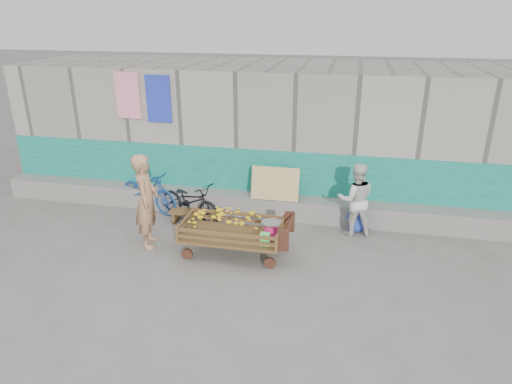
% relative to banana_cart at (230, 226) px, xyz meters
% --- Properties ---
extents(ground, '(80.00, 80.00, 0.00)m').
position_rel_banana_cart_xyz_m(ground, '(0.22, -0.55, -0.57)').
color(ground, '#5B5753').
rests_on(ground, ground).
extents(building_wall, '(12.00, 3.50, 3.00)m').
position_rel_banana_cart_xyz_m(building_wall, '(0.22, 3.50, 0.89)').
color(building_wall, gray).
rests_on(building_wall, ground).
extents(banana_cart, '(1.98, 0.91, 0.85)m').
position_rel_banana_cart_xyz_m(banana_cart, '(0.00, 0.00, 0.00)').
color(banana_cart, '#523518').
rests_on(banana_cart, ground).
extents(bench, '(1.05, 0.31, 0.26)m').
position_rel_banana_cart_xyz_m(bench, '(-1.08, 1.11, -0.38)').
color(bench, '#523518').
rests_on(bench, ground).
extents(vendor_man, '(0.58, 0.74, 1.79)m').
position_rel_banana_cart_xyz_m(vendor_man, '(-1.60, 0.04, 0.32)').
color(vendor_man, '#A37453').
rests_on(vendor_man, ground).
extents(woman, '(0.81, 0.69, 1.47)m').
position_rel_banana_cart_xyz_m(woman, '(2.18, 1.31, 0.16)').
color(woman, silver).
rests_on(woman, ground).
extents(child, '(0.51, 0.46, 0.87)m').
position_rel_banana_cart_xyz_m(child, '(2.23, 1.41, -0.14)').
color(child, '#2843B3').
rests_on(child, ground).
extents(bicycle_dark, '(1.67, 1.12, 0.83)m').
position_rel_banana_cart_xyz_m(bicycle_dark, '(-1.22, 1.30, -0.16)').
color(bicycle_dark, black).
rests_on(bicycle_dark, ground).
extents(bicycle_blue, '(1.65, 0.99, 0.96)m').
position_rel_banana_cart_xyz_m(bicycle_blue, '(-2.25, 1.50, -0.09)').
color(bicycle_blue, '#1B478C').
rests_on(bicycle_blue, ground).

